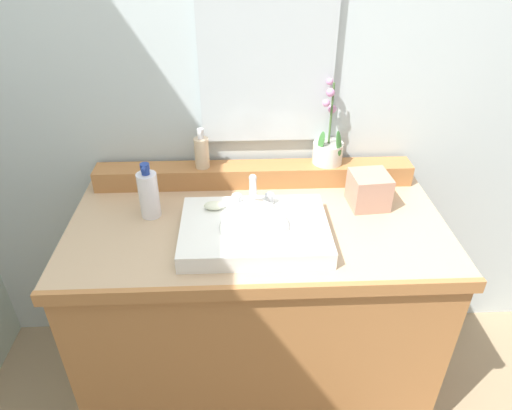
{
  "coord_description": "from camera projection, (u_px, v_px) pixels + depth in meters",
  "views": [
    {
      "loc": [
        -0.06,
        -1.28,
        1.73
      ],
      "look_at": [
        -0.01,
        -0.03,
        0.92
      ],
      "focal_mm": 32.17,
      "sensor_mm": 36.0,
      "label": 1
    }
  ],
  "objects": [
    {
      "name": "soap_bar",
      "position": [
        214.0,
        206.0,
        1.52
      ],
      "size": [
        0.07,
        0.04,
        0.02
      ],
      "primitive_type": "ellipsoid",
      "color": "silver",
      "rests_on": "sink_basin"
    },
    {
      "name": "sink_basin",
      "position": [
        254.0,
        233.0,
        1.46
      ],
      "size": [
        0.47,
        0.34,
        0.27
      ],
      "color": "white",
      "rests_on": "vanity_cabinet"
    },
    {
      "name": "tissue_box",
      "position": [
        369.0,
        190.0,
        1.62
      ],
      "size": [
        0.14,
        0.14,
        0.12
      ],
      "primitive_type": "cube",
      "rotation": [
        0.0,
        0.0,
        0.08
      ],
      "color": "tan",
      "rests_on": "vanity_cabinet"
    },
    {
      "name": "wall_back",
      "position": [
        252.0,
        38.0,
        1.65
      ],
      "size": [
        3.09,
        0.2,
        2.67
      ],
      "primitive_type": "cube",
      "color": "silver",
      "rests_on": "ground"
    },
    {
      "name": "back_ledge",
      "position": [
        254.0,
        174.0,
        1.76
      ],
      "size": [
        1.21,
        0.1,
        0.08
      ],
      "primitive_type": "cube",
      "color": "#AE713F",
      "rests_on": "vanity_cabinet"
    },
    {
      "name": "soap_dispenser",
      "position": [
        202.0,
        152.0,
        1.7
      ],
      "size": [
        0.05,
        0.06,
        0.15
      ],
      "color": "beige",
      "rests_on": "back_ledge"
    },
    {
      "name": "potted_plant",
      "position": [
        328.0,
        147.0,
        1.73
      ],
      "size": [
        0.11,
        0.13,
        0.32
      ],
      "color": "silver",
      "rests_on": "back_ledge"
    },
    {
      "name": "vanity_cabinet",
      "position": [
        257.0,
        309.0,
        1.79
      ],
      "size": [
        1.28,
        0.66,
        0.83
      ],
      "color": "#AE713F",
      "rests_on": "ground"
    },
    {
      "name": "lotion_bottle",
      "position": [
        149.0,
        194.0,
        1.55
      ],
      "size": [
        0.07,
        0.07,
        0.2
      ],
      "color": "white",
      "rests_on": "vanity_cabinet"
    },
    {
      "name": "floor",
      "position": [
        257.0,
        384.0,
        2.04
      ],
      "size": [
        3.09,
        3.82,
        0.1
      ],
      "primitive_type": "cube",
      "color": "#9A8363",
      "rests_on": "ground"
    },
    {
      "name": "mirror",
      "position": [
        267.0,
        67.0,
        1.6
      ],
      "size": [
        0.48,
        0.02,
        0.55
      ],
      "primitive_type": "cube",
      "color": "silver"
    }
  ]
}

